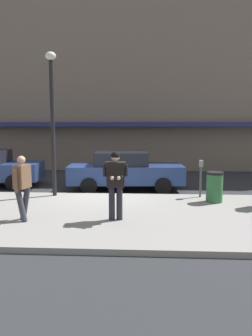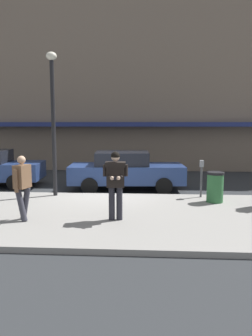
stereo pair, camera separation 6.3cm
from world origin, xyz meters
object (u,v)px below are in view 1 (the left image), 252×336
at_px(man_texting_on_phone, 116,178).
at_px(parking_meter, 201,173).
at_px(pedestrian_dark_coat, 22,184).
at_px(street_lamp_post, 52,109).
at_px(parked_sedan_mid, 125,170).
at_px(trash_bin, 214,187).

distance_m(man_texting_on_phone, parking_meter, 3.93).
xyz_separation_m(pedestrian_dark_coat, street_lamp_post, (0.00, 2.98, 2.03)).
bearing_deg(pedestrian_dark_coat, parked_sedan_mid, 63.59).
distance_m(man_texting_on_phone, trash_bin, 3.74).
relative_size(parked_sedan_mid, man_texting_on_phone, 2.55).
bearing_deg(street_lamp_post, parking_meter, 0.56).
bearing_deg(street_lamp_post, trash_bin, -6.97).
xyz_separation_m(parked_sedan_mid, man_texting_on_phone, (0.03, -4.60, 0.46)).
bearing_deg(parked_sedan_mid, man_texting_on_phone, -89.58).
height_order(parked_sedan_mid, parking_meter, parked_sedan_mid).
bearing_deg(parked_sedan_mid, trash_bin, -38.89).
bearing_deg(pedestrian_dark_coat, man_texting_on_phone, 4.11).
bearing_deg(man_texting_on_phone, street_lamp_post, 130.50).
bearing_deg(parking_meter, trash_bin, -65.29).
distance_m(pedestrian_dark_coat, street_lamp_post, 3.61).
distance_m(street_lamp_post, parking_meter, 5.52).
distance_m(parked_sedan_mid, parking_meter, 3.22).
bearing_deg(pedestrian_dark_coat, street_lamp_post, 89.96).
height_order(pedestrian_dark_coat, street_lamp_post, street_lamp_post).
xyz_separation_m(man_texting_on_phone, street_lamp_post, (-2.40, 2.81, 1.89)).
xyz_separation_m(man_texting_on_phone, trash_bin, (3.00, 2.15, -0.62)).
bearing_deg(parked_sedan_mid, pedestrian_dark_coat, -116.41).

